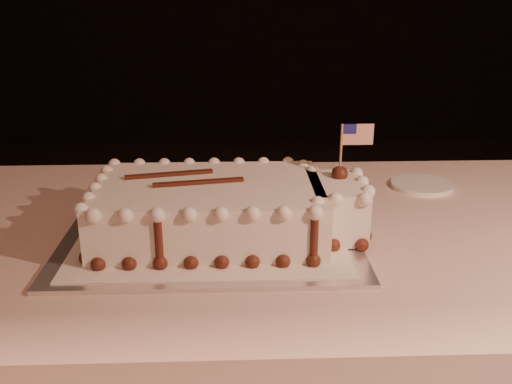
{
  "coord_description": "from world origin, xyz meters",
  "views": [
    {
      "loc": [
        -0.04,
        -0.37,
        1.17
      ],
      "look_at": [
        -0.0,
        0.55,
        0.84
      ],
      "focal_mm": 40.0,
      "sensor_mm": 36.0,
      "label": 1
    }
  ],
  "objects": [
    {
      "name": "cake_board",
      "position": [
        -0.08,
        0.55,
        0.75
      ],
      "size": [
        0.51,
        0.39,
        0.01
      ],
      "primitive_type": "cube",
      "rotation": [
        0.0,
        0.0,
        -0.0
      ],
      "color": "silver",
      "rests_on": "banquet_table"
    },
    {
      "name": "doily",
      "position": [
        -0.08,
        0.55,
        0.76
      ],
      "size": [
        0.46,
        0.35,
        0.0
      ],
      "primitive_type": "cube",
      "rotation": [
        0.0,
        0.0,
        -0.0
      ],
      "color": "white",
      "rests_on": "cake_board"
    },
    {
      "name": "sheet_cake",
      "position": [
        -0.06,
        0.55,
        0.81
      ],
      "size": [
        0.49,
        0.28,
        0.19
      ],
      "color": "white",
      "rests_on": "doily"
    },
    {
      "name": "side_plate",
      "position": [
        0.37,
        0.8,
        0.76
      ],
      "size": [
        0.14,
        0.14,
        0.01
      ],
      "primitive_type": "cylinder",
      "color": "white",
      "rests_on": "banquet_table"
    }
  ]
}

